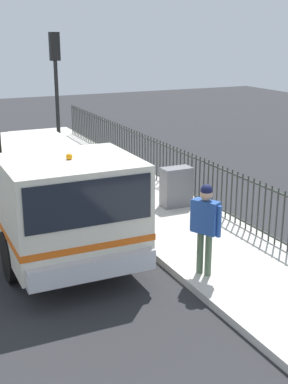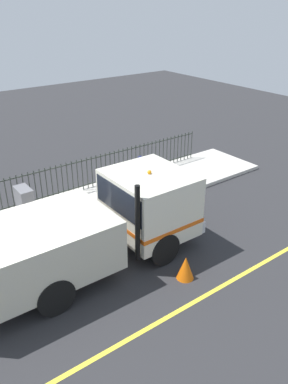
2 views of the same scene
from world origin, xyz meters
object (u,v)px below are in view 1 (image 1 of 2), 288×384
at_px(work_truck, 47,188).
at_px(traffic_light_near, 56,74).
at_px(worker_standing, 205,220).
at_px(utility_cabinet, 176,187).

bearing_deg(work_truck, traffic_light_near, -108.39).
bearing_deg(worker_standing, utility_cabinet, -48.87).
xyz_separation_m(traffic_light_near, utility_cabinet, (1.61, -4.96, -2.53)).
bearing_deg(worker_standing, traffic_light_near, -26.49).
xyz_separation_m(work_truck, utility_cabinet, (3.54, 0.73, -0.63)).
bearing_deg(utility_cabinet, worker_standing, -111.20).
relative_size(work_truck, traffic_light_near, 1.59).
bearing_deg(utility_cabinet, traffic_light_near, 108.04).
distance_m(traffic_light_near, utility_cabinet, 5.79).
bearing_deg(worker_standing, work_truck, 7.67).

